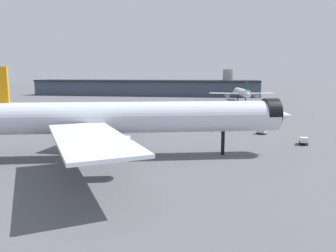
# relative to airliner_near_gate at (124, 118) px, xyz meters

# --- Properties ---
(ground) EXTENTS (900.00, 900.00, 0.00)m
(ground) POSITION_rel_airliner_near_gate_xyz_m (-2.14, -3.30, -7.90)
(ground) COLOR #56565B
(airliner_near_gate) EXTENTS (69.09, 62.67, 17.94)m
(airliner_near_gate) POSITION_rel_airliner_near_gate_xyz_m (0.00, 0.00, 0.00)
(airliner_near_gate) COLOR silver
(airliner_near_gate) RESTS_ON ground
(airliner_far_taxiway) EXTENTS (39.23, 42.83, 12.43)m
(airliner_far_taxiway) POSITION_rel_airliner_near_gate_xyz_m (47.30, 133.90, -2.42)
(airliner_far_taxiway) COLOR silver
(airliner_far_taxiway) RESTS_ON ground
(terminal_building) EXTENTS (169.85, 45.84, 19.44)m
(terminal_building) POSITION_rel_airliner_near_gate_xyz_m (-14.26, 185.36, -1.89)
(terminal_building) COLOR #3D4756
(terminal_building) RESTS_ON ground
(service_truck_front) EXTENTS (5.84, 5.00, 3.00)m
(service_truck_front) POSITION_rel_airliner_near_gate_xyz_m (-23.83, 35.16, -6.31)
(service_truck_front) COLOR black
(service_truck_front) RESTS_ON ground
(baggage_tug_wing) EXTENTS (2.71, 3.54, 1.85)m
(baggage_tug_wing) POSITION_rel_airliner_near_gate_xyz_m (40.44, 13.21, -6.92)
(baggage_tug_wing) COLOR black
(baggage_tug_wing) RESTS_ON ground
(baggage_cart_trailing) EXTENTS (2.87, 2.82, 1.82)m
(baggage_cart_trailing) POSITION_rel_airliner_near_gate_xyz_m (33.74, 26.43, -6.92)
(baggage_cart_trailing) COLOR black
(baggage_cart_trailing) RESTS_ON ground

